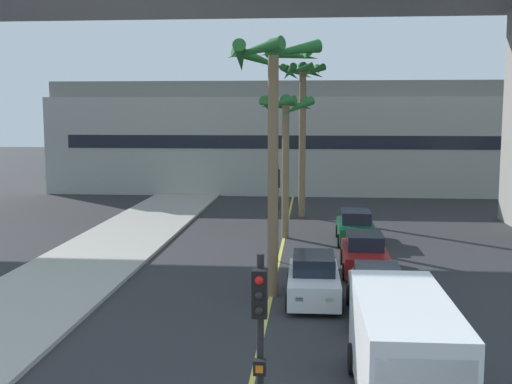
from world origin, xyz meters
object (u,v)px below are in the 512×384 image
(palm_tree_near_median, at_px, (274,90))
(palm_tree_mid_median, at_px, (303,98))
(car_queue_fourth, at_px, (314,279))
(traffic_light_median_far, at_px, (277,199))
(car_queue_front, at_px, (364,254))
(car_queue_third, at_px, (378,295))
(car_queue_second, at_px, (355,228))
(delivery_van, at_px, (404,348))
(traffic_light_median_near, at_px, (260,347))
(palm_tree_far_median, at_px, (286,123))

(palm_tree_near_median, height_order, palm_tree_mid_median, palm_tree_mid_median)
(car_queue_fourth, bearing_deg, traffic_light_median_far, 105.87)
(car_queue_front, xyz_separation_m, car_queue_third, (-0.04, -5.70, 0.00))
(car_queue_third, distance_m, traffic_light_median_far, 8.22)
(car_queue_second, distance_m, delivery_van, 17.68)
(traffic_light_median_near, bearing_deg, delivery_van, 54.51)
(car_queue_third, relative_size, palm_tree_mid_median, 0.44)
(delivery_van, distance_m, palm_tree_mid_median, 26.01)
(car_queue_second, distance_m, traffic_light_median_near, 21.93)
(car_queue_third, bearing_deg, palm_tree_near_median, 148.73)
(car_queue_fourth, bearing_deg, traffic_light_median_near, -94.39)
(car_queue_third, distance_m, delivery_van, 6.08)
(traffic_light_median_near, relative_size, palm_tree_mid_median, 0.45)
(traffic_light_median_near, distance_m, palm_tree_near_median, 12.88)
(car_queue_front, xyz_separation_m, palm_tree_mid_median, (-2.73, 13.44, 6.49))
(car_queue_front, bearing_deg, traffic_light_median_near, -100.58)
(traffic_light_median_far, bearing_deg, car_queue_front, -21.79)
(car_queue_third, height_order, traffic_light_median_near, traffic_light_median_near)
(traffic_light_median_near, height_order, palm_tree_far_median, palm_tree_far_median)
(palm_tree_near_median, relative_size, palm_tree_mid_median, 0.95)
(car_queue_third, bearing_deg, delivery_van, -90.60)
(delivery_van, relative_size, palm_tree_mid_median, 0.56)
(palm_tree_near_median, distance_m, palm_tree_far_median, 10.48)
(traffic_light_median_far, bearing_deg, car_queue_fourth, -74.13)
(car_queue_fourth, height_order, palm_tree_near_median, palm_tree_near_median)
(car_queue_third, relative_size, car_queue_fourth, 1.00)
(car_queue_fourth, relative_size, palm_tree_near_median, 0.47)
(palm_tree_mid_median, height_order, palm_tree_far_median, palm_tree_mid_median)
(car_queue_fourth, relative_size, traffic_light_median_far, 0.98)
(car_queue_third, distance_m, palm_tree_near_median, 7.55)
(car_queue_third, bearing_deg, traffic_light_median_near, -106.10)
(car_queue_second, height_order, car_queue_third, same)
(car_queue_third, height_order, car_queue_fourth, same)
(car_queue_front, height_order, palm_tree_far_median, palm_tree_far_median)
(palm_tree_mid_median, bearing_deg, delivery_van, -84.06)
(palm_tree_mid_median, bearing_deg, palm_tree_far_median, -95.96)
(palm_tree_mid_median, bearing_deg, car_queue_second, -69.81)
(palm_tree_near_median, distance_m, palm_tree_mid_median, 17.09)
(car_queue_third, height_order, traffic_light_median_far, traffic_light_median_far)
(car_queue_second, distance_m, traffic_light_median_far, 6.10)
(car_queue_fourth, bearing_deg, palm_tree_mid_median, 92.26)
(car_queue_third, xyz_separation_m, delivery_van, (-0.06, -6.05, 0.57))
(car_queue_fourth, distance_m, traffic_light_median_near, 11.89)
(car_queue_second, distance_m, palm_tree_far_median, 6.24)
(car_queue_front, relative_size, palm_tree_far_median, 0.57)
(car_queue_front, relative_size, delivery_van, 0.78)
(palm_tree_far_median, bearing_deg, delivery_van, -79.84)
(car_queue_fourth, relative_size, palm_tree_far_median, 0.57)
(car_queue_second, xyz_separation_m, traffic_light_median_far, (-3.63, -4.48, 1.99))
(palm_tree_mid_median, bearing_deg, traffic_light_median_far, -94.12)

